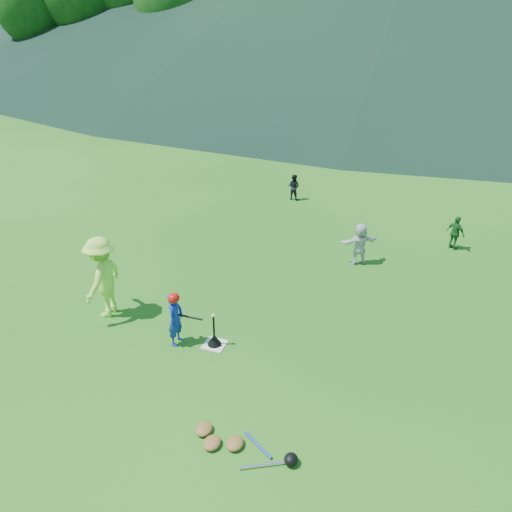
{
  "coord_description": "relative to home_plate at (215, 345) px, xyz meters",
  "views": [
    {
      "loc": [
        3.75,
        -7.64,
        6.41
      ],
      "look_at": [
        0.0,
        2.5,
        0.9
      ],
      "focal_mm": 35.0,
      "sensor_mm": 36.0,
      "label": 1
    }
  ],
  "objects": [
    {
      "name": "ground",
      "position": [
        0.0,
        0.0,
        -0.01
      ],
      "size": [
        120.0,
        120.0,
        0.0
      ],
      "primitive_type": "plane",
      "color": "#195714",
      "rests_on": "ground"
    },
    {
      "name": "home_plate",
      "position": [
        0.0,
        0.0,
        0.0
      ],
      "size": [
        0.45,
        0.45,
        0.02
      ],
      "primitive_type": "cube",
      "color": "silver",
      "rests_on": "ground"
    },
    {
      "name": "baseball",
      "position": [
        0.0,
        0.0,
        0.73
      ],
      "size": [
        0.08,
        0.08,
        0.08
      ],
      "primitive_type": "sphere",
      "color": "white",
      "rests_on": "batting_tee"
    },
    {
      "name": "batter_child",
      "position": [
        -0.77,
        -0.2,
        0.58
      ],
      "size": [
        0.29,
        0.43,
        1.18
      ],
      "primitive_type": "imported",
      "rotation": [
        0.0,
        0.0,
        1.56
      ],
      "color": "#162C98",
      "rests_on": "ground"
    },
    {
      "name": "adult_coach",
      "position": [
        -2.8,
        0.24,
        0.95
      ],
      "size": [
        0.81,
        1.29,
        1.91
      ],
      "primitive_type": "imported",
      "rotation": [
        0.0,
        0.0,
        -1.49
      ],
      "color": "#ADF147",
      "rests_on": "ground"
    },
    {
      "name": "fielder_b",
      "position": [
        -0.92,
        8.91,
        0.46
      ],
      "size": [
        0.5,
        0.42,
        0.94
      ],
      "primitive_type": "imported",
      "rotation": [
        0.0,
        0.0,
        3.0
      ],
      "color": "black",
      "rests_on": "ground"
    },
    {
      "name": "fielder_c",
      "position": [
        4.6,
        6.59,
        0.49
      ],
      "size": [
        0.62,
        0.55,
        1.0
      ],
      "primitive_type": "imported",
      "rotation": [
        0.0,
        0.0,
        2.5
      ],
      "color": "#1A5922",
      "rests_on": "ground"
    },
    {
      "name": "fielder_d",
      "position": [
        2.17,
        4.73,
        0.58
      ],
      "size": [
        1.1,
        0.9,
        1.18
      ],
      "primitive_type": "imported",
      "rotation": [
        0.0,
        0.0,
        3.74
      ],
      "color": "silver",
      "rests_on": "ground"
    },
    {
      "name": "batting_tee",
      "position": [
        0.0,
        0.0,
        0.12
      ],
      "size": [
        0.3,
        0.3,
        0.68
      ],
      "color": "black",
      "rests_on": "home_plate"
    },
    {
      "name": "batter_gear",
      "position": [
        -0.75,
        -0.19,
        1.06
      ],
      "size": [
        0.73,
        0.26,
        0.54
      ],
      "color": "#B8110C",
      "rests_on": "ground"
    },
    {
      "name": "equipment_pile",
      "position": [
        1.42,
        -2.34,
        0.06
      ],
      "size": [
        1.8,
        0.75,
        0.19
      ],
      "color": "olive",
      "rests_on": "ground"
    },
    {
      "name": "outfield_fence",
      "position": [
        0.0,
        28.0,
        0.69
      ],
      "size": [
        70.07,
        0.08,
        1.33
      ],
      "color": "gray",
      "rests_on": "ground"
    }
  ]
}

